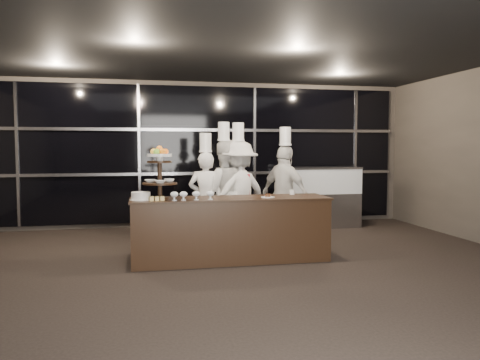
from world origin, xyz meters
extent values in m
plane|color=black|center=(0.00, 0.00, 0.00)|extent=(10.00, 10.00, 0.00)
plane|color=black|center=(0.00, 0.00, 3.00)|extent=(10.00, 10.00, 0.00)
plane|color=#473F38|center=(0.00, 5.00, 1.50)|extent=(9.00, 0.00, 9.00)
cube|color=black|center=(0.00, 4.94, 1.50)|extent=(8.60, 0.04, 2.80)
cube|color=#A5A5AA|center=(0.00, 4.89, 1.10)|extent=(8.60, 0.06, 0.06)
cube|color=#A5A5AA|center=(0.00, 4.89, 2.00)|extent=(8.60, 0.06, 0.06)
cube|color=#A5A5AA|center=(-3.50, 4.91, 1.50)|extent=(0.05, 0.05, 2.80)
cube|color=#A5A5AA|center=(-1.20, 4.91, 1.50)|extent=(0.05, 0.05, 2.80)
cube|color=#A5A5AA|center=(1.20, 4.91, 1.50)|extent=(0.05, 0.05, 2.80)
cube|color=#A5A5AA|center=(3.50, 4.91, 1.50)|extent=(0.05, 0.05, 2.80)
cube|color=black|center=(0.11, 1.80, 0.45)|extent=(2.80, 0.70, 0.90)
cube|color=black|center=(0.11, 1.80, 0.91)|extent=(2.84, 0.74, 0.03)
cylinder|color=black|center=(-0.89, 1.80, 0.94)|extent=(0.24, 0.24, 0.03)
cylinder|color=black|center=(-0.89, 1.80, 1.27)|extent=(0.06, 0.06, 0.70)
cylinder|color=black|center=(-0.89, 1.80, 1.14)|extent=(0.48, 0.48, 0.02)
cylinder|color=black|center=(-0.89, 1.80, 1.44)|extent=(0.34, 0.34, 0.02)
cylinder|color=white|center=(-0.89, 1.80, 1.48)|extent=(0.10, 0.10, 0.06)
cylinder|color=white|center=(-0.89, 1.80, 1.53)|extent=(0.34, 0.34, 0.04)
sphere|color=orange|center=(-0.81, 1.80, 1.58)|extent=(0.09, 0.09, 0.09)
sphere|color=#89B12D|center=(-0.85, 1.87, 1.58)|extent=(0.09, 0.09, 0.09)
sphere|color=orange|center=(-0.93, 1.87, 1.58)|extent=(0.09, 0.09, 0.09)
sphere|color=gold|center=(-0.97, 1.80, 1.58)|extent=(0.09, 0.09, 0.09)
sphere|color=#66A42A|center=(-0.93, 1.73, 1.58)|extent=(0.09, 0.09, 0.09)
sphere|color=orange|center=(-0.85, 1.73, 1.58)|extent=(0.09, 0.09, 0.09)
sphere|color=orange|center=(-0.89, 1.80, 1.62)|extent=(0.09, 0.09, 0.09)
imported|color=white|center=(-1.02, 1.86, 1.17)|extent=(0.16, 0.16, 0.04)
imported|color=white|center=(-0.76, 1.86, 1.18)|extent=(0.15, 0.15, 0.05)
imported|color=white|center=(-0.89, 1.68, 1.17)|extent=(0.16, 0.16, 0.04)
cylinder|color=silver|center=(-0.71, 1.58, 0.93)|extent=(0.07, 0.07, 0.01)
cylinder|color=silver|center=(-0.71, 1.58, 0.96)|extent=(0.02, 0.02, 0.05)
ellipsoid|color=silver|center=(-0.71, 1.58, 1.01)|extent=(0.11, 0.11, 0.08)
ellipsoid|color=#13CF52|center=(-0.71, 1.58, 1.01)|extent=(0.08, 0.08, 0.05)
cylinder|color=silver|center=(-0.58, 1.58, 0.93)|extent=(0.07, 0.07, 0.01)
cylinder|color=silver|center=(-0.58, 1.58, 0.96)|extent=(0.02, 0.02, 0.05)
ellipsoid|color=silver|center=(-0.58, 1.58, 1.01)|extent=(0.11, 0.11, 0.08)
ellipsoid|color=red|center=(-0.58, 1.58, 1.01)|extent=(0.08, 0.08, 0.05)
cylinder|color=silver|center=(-0.41, 1.58, 0.93)|extent=(0.07, 0.07, 0.01)
cylinder|color=silver|center=(-0.41, 1.58, 0.96)|extent=(0.02, 0.02, 0.05)
ellipsoid|color=silver|center=(-0.41, 1.58, 1.01)|extent=(0.11, 0.11, 0.08)
ellipsoid|color=beige|center=(-0.41, 1.58, 1.01)|extent=(0.08, 0.08, 0.05)
cylinder|color=silver|center=(-0.21, 1.58, 0.93)|extent=(0.07, 0.07, 0.01)
cylinder|color=silver|center=(-0.21, 1.58, 0.96)|extent=(0.02, 0.02, 0.05)
ellipsoid|color=silver|center=(-0.21, 1.58, 1.01)|extent=(0.11, 0.11, 0.08)
ellipsoid|color=#4B160E|center=(-0.21, 1.58, 1.01)|extent=(0.08, 0.08, 0.05)
cylinder|color=white|center=(-1.15, 1.75, 0.93)|extent=(0.30, 0.30, 0.01)
cylinder|color=white|center=(-1.15, 1.75, 0.98)|extent=(0.26, 0.26, 0.10)
cube|color=#FED97C|center=(-1.01, 1.60, 0.95)|extent=(0.06, 0.06, 0.05)
cube|color=#FED97C|center=(-0.94, 1.60, 0.95)|extent=(0.05, 0.06, 0.05)
cube|color=#FED97C|center=(-0.87, 1.60, 0.95)|extent=(0.05, 0.06, 0.05)
cube|color=#FED97C|center=(-1.01, 1.67, 0.95)|extent=(0.06, 0.06, 0.05)
cube|color=#FED97C|center=(-0.94, 1.67, 0.95)|extent=(0.05, 0.06, 0.05)
cube|color=#FED97C|center=(-0.87, 1.67, 0.95)|extent=(0.05, 0.06, 0.05)
cylinder|color=white|center=(0.64, 1.70, 0.93)|extent=(0.20, 0.20, 0.01)
cylinder|color=#4C2814|center=(0.64, 1.70, 0.95)|extent=(0.08, 0.08, 0.04)
cylinder|color=white|center=(1.11, 2.05, 0.96)|extent=(0.08, 0.08, 0.07)
cube|color=#A5A5AA|center=(2.49, 4.30, 0.35)|extent=(1.47, 0.63, 0.70)
cube|color=silver|center=(2.49, 4.30, 0.95)|extent=(1.47, 0.63, 0.50)
cube|color=#FFC67F|center=(2.49, 4.30, 0.95)|extent=(1.36, 0.52, 0.40)
cube|color=#A5A5AA|center=(2.49, 4.30, 1.22)|extent=(1.49, 0.65, 0.04)
imported|color=white|center=(-0.12, 2.77, 0.79)|extent=(0.66, 0.54, 1.57)
cylinder|color=white|center=(-0.12, 2.77, 1.72)|extent=(0.19, 0.19, 0.30)
cylinder|color=white|center=(-0.12, 2.77, 1.58)|extent=(0.21, 0.21, 0.03)
imported|color=silver|center=(0.20, 2.90, 0.88)|extent=(0.90, 0.72, 1.76)
cylinder|color=white|center=(0.20, 2.90, 1.91)|extent=(0.19, 0.19, 0.30)
cylinder|color=white|center=(0.20, 2.90, 1.76)|extent=(0.21, 0.21, 0.03)
imported|color=silver|center=(0.43, 2.85, 0.87)|extent=(1.30, 1.08, 1.75)
cylinder|color=white|center=(0.43, 2.85, 1.90)|extent=(0.19, 0.19, 0.30)
cylinder|color=white|center=(0.43, 2.85, 1.75)|extent=(0.21, 0.21, 0.03)
cube|color=#A30C19|center=(0.43, 2.73, 0.87)|extent=(0.34, 0.03, 0.65)
imported|color=white|center=(1.23, 2.80, 0.84)|extent=(0.86, 1.06, 1.68)
cylinder|color=white|center=(1.23, 2.80, 1.83)|extent=(0.19, 0.19, 0.30)
cylinder|color=white|center=(1.23, 2.80, 1.69)|extent=(0.21, 0.21, 0.03)
camera|label=1|loc=(-1.09, -4.77, 1.64)|focal=35.00mm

